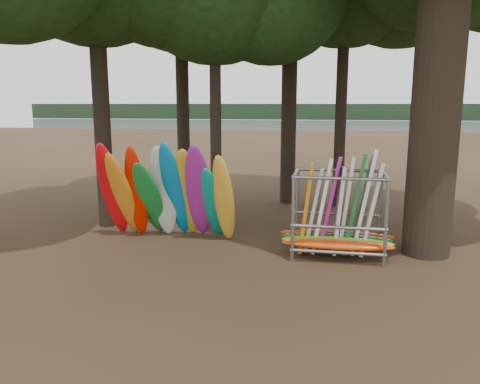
# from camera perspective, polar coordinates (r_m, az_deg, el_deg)

# --- Properties ---
(ground) EXTENTS (120.00, 120.00, 0.00)m
(ground) POSITION_cam_1_polar(r_m,az_deg,el_deg) (12.69, 0.60, -7.53)
(ground) COLOR #47331E
(ground) RESTS_ON ground
(lake) EXTENTS (160.00, 160.00, 0.00)m
(lake) POSITION_cam_1_polar(r_m,az_deg,el_deg) (72.01, 9.08, 7.40)
(lake) COLOR gray
(lake) RESTS_ON ground
(far_shore) EXTENTS (160.00, 4.00, 4.00)m
(far_shore) POSITION_cam_1_polar(r_m,az_deg,el_deg) (121.90, 9.85, 9.62)
(far_shore) COLOR black
(far_shore) RESTS_ON ground
(kayak_row) EXTENTS (4.18, 1.99, 3.10)m
(kayak_row) POSITION_cam_1_polar(r_m,az_deg,el_deg) (13.88, -8.84, -0.26)
(kayak_row) COLOR red
(kayak_row) RESTS_ON ground
(storage_rack) EXTENTS (3.13, 1.50, 2.85)m
(storage_rack) POSITION_cam_1_polar(r_m,az_deg,el_deg) (12.61, 11.88, -3.01)
(storage_rack) COLOR gray
(storage_rack) RESTS_ON ground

